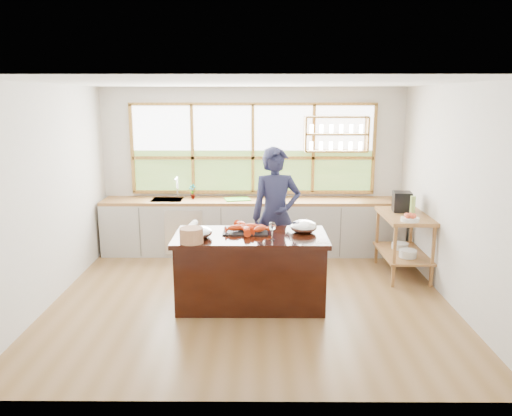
{
  "coord_description": "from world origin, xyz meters",
  "views": [
    {
      "loc": [
        0.1,
        -6.04,
        2.53
      ],
      "look_at": [
        0.06,
        0.15,
        1.16
      ],
      "focal_mm": 35.0,
      "sensor_mm": 36.0,
      "label": 1
    }
  ],
  "objects_px": {
    "cook": "(276,216)",
    "espresso_machine": "(402,202)",
    "island": "(251,270)",
    "wicker_basket": "(191,235)"
  },
  "relations": [
    {
      "from": "island",
      "to": "espresso_machine",
      "type": "bearing_deg",
      "value": 30.59
    },
    {
      "from": "cook",
      "to": "espresso_machine",
      "type": "relative_size",
      "value": 6.52
    },
    {
      "from": "wicker_basket",
      "to": "island",
      "type": "bearing_deg",
      "value": 26.6
    },
    {
      "from": "cook",
      "to": "wicker_basket",
      "type": "xyz_separation_m",
      "value": [
        -1.01,
        -1.14,
        0.04
      ]
    },
    {
      "from": "island",
      "to": "cook",
      "type": "bearing_deg",
      "value": 67.29
    },
    {
      "from": "island",
      "to": "cook",
      "type": "xyz_separation_m",
      "value": [
        0.33,
        0.8,
        0.49
      ]
    },
    {
      "from": "cook",
      "to": "espresso_machine",
      "type": "distance_m",
      "value": 1.92
    },
    {
      "from": "wicker_basket",
      "to": "cook",
      "type": "bearing_deg",
      "value": 48.46
    },
    {
      "from": "cook",
      "to": "espresso_machine",
      "type": "bearing_deg",
      "value": 5.2
    },
    {
      "from": "island",
      "to": "wicker_basket",
      "type": "xyz_separation_m",
      "value": [
        -0.67,
        -0.34,
        0.53
      ]
    }
  ]
}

